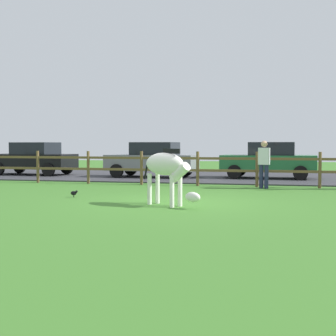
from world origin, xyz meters
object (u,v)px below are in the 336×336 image
object	(u,v)px
visitor_near_fence	(264,162)
parked_car_black	(34,158)
parked_car_green	(269,160)
parked_car_grey	(153,159)
zebra	(167,168)
crow_on_grass	(74,193)

from	to	relation	value
visitor_near_fence	parked_car_black	bearing A→B (deg)	159.21
parked_car_green	visitor_near_fence	size ratio (longest dim) A/B	2.49
parked_car_grey	zebra	bearing A→B (deg)	-73.08
crow_on_grass	parked_car_black	distance (m)	10.03
crow_on_grass	parked_car_green	size ratio (longest dim) A/B	0.05
crow_on_grass	parked_car_grey	bearing A→B (deg)	88.17
parked_car_green	parked_car_grey	xyz separation A→B (m)	(-5.10, -0.40, 0.00)
zebra	parked_car_green	bearing A→B (deg)	75.97
crow_on_grass	parked_car_green	xyz separation A→B (m)	(5.35, 8.27, 0.72)
crow_on_grass	parked_car_green	world-z (taller)	parked_car_green
crow_on_grass	parked_car_black	world-z (taller)	parked_car_black
zebra	parked_car_green	distance (m)	9.72
parked_car_grey	visitor_near_fence	bearing A→B (deg)	-37.87
visitor_near_fence	parked_car_grey	bearing A→B (deg)	142.13
parked_car_black	visitor_near_fence	xyz separation A→B (m)	(11.00, -4.18, 0.06)
crow_on_grass	visitor_near_fence	distance (m)	6.63
crow_on_grass	parked_car_green	distance (m)	9.88
parked_car_grey	parked_car_black	bearing A→B (deg)	177.08
zebra	visitor_near_fence	world-z (taller)	visitor_near_fence
zebra	parked_car_black	distance (m)	12.81
crow_on_grass	parked_car_black	xyz separation A→B (m)	(-5.77, 8.18, 0.72)
parked_car_green	visitor_near_fence	xyz separation A→B (m)	(-0.12, -4.27, 0.06)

